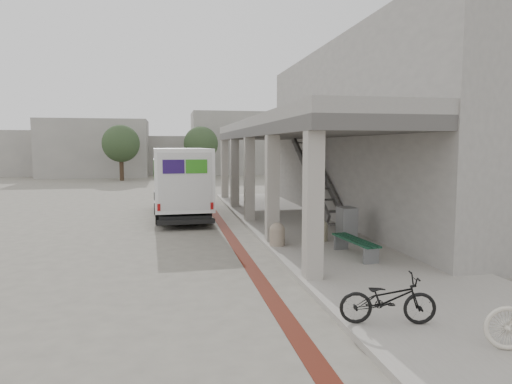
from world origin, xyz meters
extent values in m
plane|color=#69645A|center=(0.00, 0.00, 0.00)|extent=(120.00, 120.00, 0.00)
cube|color=#4F1A0F|center=(1.00, 2.00, 0.01)|extent=(0.35, 40.00, 0.01)
cube|color=gray|center=(4.00, 0.00, 0.06)|extent=(4.40, 28.00, 0.12)
cube|color=gray|center=(7.35, 4.50, 3.50)|extent=(4.30, 17.00, 7.00)
cube|color=#504E4B|center=(3.60, 4.50, 3.50)|extent=(3.40, 16.90, 0.35)
cube|color=gray|center=(3.60, 4.50, 3.85)|extent=(3.40, 16.90, 0.35)
cube|color=gray|center=(-8.00, 34.00, 2.75)|extent=(10.00, 6.00, 5.50)
cube|color=gray|center=(-1.00, 38.00, 2.00)|extent=(8.00, 6.00, 4.00)
cube|color=gray|center=(6.00, 36.00, 3.25)|extent=(9.00, 6.00, 6.50)
cube|color=gray|center=(-14.00, 37.00, 2.25)|extent=(7.00, 5.00, 4.50)
cylinder|color=#38281C|center=(-5.00, 28.00, 1.20)|extent=(0.36, 0.36, 2.40)
sphere|color=#283D23|center=(-5.00, 28.00, 3.20)|extent=(3.20, 3.20, 3.20)
cylinder|color=#38281C|center=(2.00, 30.00, 1.20)|extent=(0.36, 0.36, 2.40)
sphere|color=#283D23|center=(2.00, 30.00, 3.20)|extent=(3.20, 3.20, 3.20)
cylinder|color=#38281C|center=(10.00, 29.00, 1.20)|extent=(0.36, 0.36, 2.40)
sphere|color=#283D23|center=(10.00, 29.00, 3.20)|extent=(3.20, 3.20, 3.20)
cube|color=black|center=(-0.50, 6.53, 0.36)|extent=(2.07, 6.31, 0.27)
cube|color=white|center=(-0.47, 5.73, 1.74)|extent=(2.29, 4.71, 2.32)
cube|color=white|center=(-0.57, 8.81, 1.61)|extent=(2.20, 1.76, 2.05)
cube|color=white|center=(-0.60, 9.74, 0.85)|extent=(1.98, 0.60, 0.71)
cube|color=black|center=(-0.60, 9.52, 2.10)|extent=(1.98, 0.50, 0.94)
cube|color=black|center=(-0.40, 3.32, 0.31)|extent=(2.06, 0.29, 0.16)
cube|color=#271256|center=(-1.57, 6.32, 2.14)|extent=(0.06, 1.25, 0.67)
cube|color=#328B1E|center=(-1.52, 4.98, 2.14)|extent=(0.06, 1.25, 0.67)
cube|color=#271256|center=(-0.80, 3.37, 2.28)|extent=(0.76, 0.05, 0.49)
cube|color=#328B1E|center=(0.00, 3.39, 2.28)|extent=(0.76, 0.05, 0.49)
cylinder|color=black|center=(-1.51, 8.82, 0.40)|extent=(0.28, 0.81, 0.80)
cylinder|color=black|center=(0.36, 8.88, 0.40)|extent=(0.28, 0.81, 0.80)
cylinder|color=black|center=(-1.38, 4.72, 0.40)|extent=(0.28, 0.81, 0.80)
cylinder|color=black|center=(0.50, 4.78, 0.40)|extent=(0.28, 0.81, 0.80)
cube|color=slate|center=(3.88, -2.64, 0.32)|extent=(0.41, 0.12, 0.41)
cube|color=slate|center=(3.73, -1.04, 0.32)|extent=(0.41, 0.12, 0.41)
cube|color=#133A26|center=(3.66, -1.85, 0.55)|extent=(0.30, 1.92, 0.05)
cube|color=#133A26|center=(3.80, -1.84, 0.55)|extent=(0.30, 1.92, 0.05)
cube|color=#133A26|center=(3.95, -1.82, 0.55)|extent=(0.30, 1.92, 0.05)
cylinder|color=gray|center=(3.55, 0.21, 0.34)|extent=(0.44, 0.44, 0.44)
sphere|color=gray|center=(3.55, 0.21, 0.56)|extent=(0.44, 0.44, 0.44)
cylinder|color=gray|center=(2.10, -0.18, 0.34)|extent=(0.45, 0.45, 0.45)
sphere|color=gray|center=(2.10, -0.18, 0.57)|extent=(0.45, 0.45, 0.45)
cube|color=gray|center=(4.30, -0.02, 0.64)|extent=(0.47, 0.63, 1.04)
imported|color=black|center=(2.50, -6.23, 0.53)|extent=(1.64, 0.86, 0.82)
camera|label=1|loc=(-0.95, -12.88, 3.01)|focal=32.00mm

